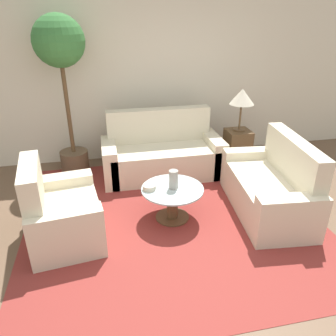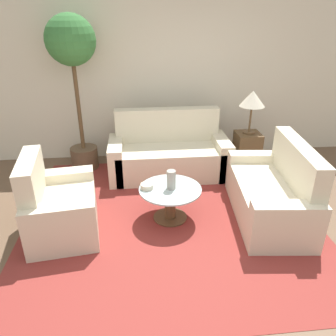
{
  "view_description": "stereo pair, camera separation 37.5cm",
  "coord_description": "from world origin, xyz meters",
  "px_view_note": "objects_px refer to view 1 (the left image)",
  "views": [
    {
      "loc": [
        -0.81,
        -2.53,
        2.26
      ],
      "look_at": [
        -0.08,
        0.95,
        0.55
      ],
      "focal_mm": 35.0,
      "sensor_mm": 36.0,
      "label": 1
    },
    {
      "loc": [
        -0.44,
        -2.59,
        2.26
      ],
      "look_at": [
        -0.08,
        0.95,
        0.55
      ],
      "focal_mm": 35.0,
      "sensor_mm": 36.0,
      "label": 2
    }
  ],
  "objects_px": {
    "bowl": "(149,187)",
    "coffee_table": "(172,199)",
    "loveseat": "(272,189)",
    "potted_plant": "(62,63)",
    "sofa_main": "(162,154)",
    "vase": "(173,180)",
    "armchair": "(59,215)",
    "table_lamp": "(242,98)"
  },
  "relations": [
    {
      "from": "bowl",
      "to": "coffee_table",
      "type": "bearing_deg",
      "value": -5.87
    },
    {
      "from": "loveseat",
      "to": "potted_plant",
      "type": "height_order",
      "value": "potted_plant"
    },
    {
      "from": "sofa_main",
      "to": "vase",
      "type": "distance_m",
      "value": 1.26
    },
    {
      "from": "bowl",
      "to": "vase",
      "type": "bearing_deg",
      "value": -5.69
    },
    {
      "from": "vase",
      "to": "loveseat",
      "type": "bearing_deg",
      "value": -3.54
    },
    {
      "from": "potted_plant",
      "to": "coffee_table",
      "type": "bearing_deg",
      "value": -52.57
    },
    {
      "from": "armchair",
      "to": "vase",
      "type": "height_order",
      "value": "armchair"
    },
    {
      "from": "potted_plant",
      "to": "bowl",
      "type": "relative_size",
      "value": 14.94
    },
    {
      "from": "table_lamp",
      "to": "bowl",
      "type": "bearing_deg",
      "value": -142.72
    },
    {
      "from": "coffee_table",
      "to": "armchair",
      "type": "bearing_deg",
      "value": -174.55
    },
    {
      "from": "sofa_main",
      "to": "coffee_table",
      "type": "relative_size",
      "value": 2.41
    },
    {
      "from": "armchair",
      "to": "sofa_main",
      "type": "bearing_deg",
      "value": -52.77
    },
    {
      "from": "loveseat",
      "to": "sofa_main",
      "type": "bearing_deg",
      "value": -133.75
    },
    {
      "from": "table_lamp",
      "to": "bowl",
      "type": "height_order",
      "value": "table_lamp"
    },
    {
      "from": "sofa_main",
      "to": "bowl",
      "type": "relative_size",
      "value": 11.7
    },
    {
      "from": "sofa_main",
      "to": "potted_plant",
      "type": "distance_m",
      "value": 1.89
    },
    {
      "from": "loveseat",
      "to": "vase",
      "type": "bearing_deg",
      "value": -87.9
    },
    {
      "from": "sofa_main",
      "to": "table_lamp",
      "type": "xyz_separation_m",
      "value": [
        1.22,
        0.01,
        0.8
      ]
    },
    {
      "from": "armchair",
      "to": "table_lamp",
      "type": "distance_m",
      "value": 3.05
    },
    {
      "from": "potted_plant",
      "to": "bowl",
      "type": "height_order",
      "value": "potted_plant"
    },
    {
      "from": "sofa_main",
      "to": "potted_plant",
      "type": "height_order",
      "value": "potted_plant"
    },
    {
      "from": "loveseat",
      "to": "vase",
      "type": "xyz_separation_m",
      "value": [
        -1.23,
        0.08,
        0.22
      ]
    },
    {
      "from": "coffee_table",
      "to": "table_lamp",
      "type": "xyz_separation_m",
      "value": [
        1.33,
        1.24,
        0.84
      ]
    },
    {
      "from": "armchair",
      "to": "coffee_table",
      "type": "bearing_deg",
      "value": -91.77
    },
    {
      "from": "loveseat",
      "to": "potted_plant",
      "type": "distance_m",
      "value": 3.21
    },
    {
      "from": "vase",
      "to": "sofa_main",
      "type": "bearing_deg",
      "value": 85.35
    },
    {
      "from": "sofa_main",
      "to": "loveseat",
      "type": "relative_size",
      "value": 1.14
    },
    {
      "from": "vase",
      "to": "potted_plant",
      "type": "bearing_deg",
      "value": 127.68
    },
    {
      "from": "sofa_main",
      "to": "bowl",
      "type": "xyz_separation_m",
      "value": [
        -0.38,
        -1.21,
        0.13
      ]
    },
    {
      "from": "coffee_table",
      "to": "vase",
      "type": "distance_m",
      "value": 0.26
    },
    {
      "from": "armchair",
      "to": "bowl",
      "type": "distance_m",
      "value": 1.03
    },
    {
      "from": "table_lamp",
      "to": "bowl",
      "type": "xyz_separation_m",
      "value": [
        -1.6,
        -1.22,
        -0.67
      ]
    },
    {
      "from": "loveseat",
      "to": "potted_plant",
      "type": "relative_size",
      "value": 0.69
    },
    {
      "from": "potted_plant",
      "to": "armchair",
      "type": "bearing_deg",
      "value": -92.83
    },
    {
      "from": "armchair",
      "to": "vase",
      "type": "bearing_deg",
      "value": -91.83
    },
    {
      "from": "loveseat",
      "to": "coffee_table",
      "type": "relative_size",
      "value": 2.11
    },
    {
      "from": "vase",
      "to": "bowl",
      "type": "distance_m",
      "value": 0.29
    },
    {
      "from": "armchair",
      "to": "bowl",
      "type": "relative_size",
      "value": 7.1
    },
    {
      "from": "table_lamp",
      "to": "bowl",
      "type": "relative_size",
      "value": 4.24
    },
    {
      "from": "coffee_table",
      "to": "sofa_main",
      "type": "bearing_deg",
      "value": 84.85
    },
    {
      "from": "coffee_table",
      "to": "potted_plant",
      "type": "bearing_deg",
      "value": 127.43
    },
    {
      "from": "sofa_main",
      "to": "armchair",
      "type": "height_order",
      "value": "sofa_main"
    }
  ]
}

